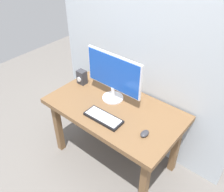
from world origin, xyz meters
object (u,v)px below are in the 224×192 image
object	(u,v)px
monitor	(113,75)
audio_controller	(82,77)
desk	(114,115)
mouse	(145,134)
keyboard_primary	(103,118)

from	to	relation	value
monitor	audio_controller	xyz separation A→B (m)	(-0.43, -0.01, -0.19)
desk	monitor	xyz separation A→B (m)	(-0.10, 0.11, 0.36)
mouse	audio_controller	distance (m)	0.99
monitor	keyboard_primary	xyz separation A→B (m)	(0.13, -0.30, -0.25)
desk	mouse	world-z (taller)	mouse
keyboard_primary	audio_controller	world-z (taller)	audio_controller
desk	mouse	size ratio (longest dim) A/B	13.98
desk	keyboard_primary	bearing A→B (deg)	-81.39
desk	audio_controller	xyz separation A→B (m)	(-0.53, 0.10, 0.17)
desk	monitor	size ratio (longest dim) A/B	2.11
keyboard_primary	mouse	bearing A→B (deg)	10.05
monitor	audio_controller	bearing A→B (deg)	-178.46
mouse	desk	bearing A→B (deg)	162.40
keyboard_primary	monitor	bearing A→B (deg)	113.63
monitor	audio_controller	distance (m)	0.47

